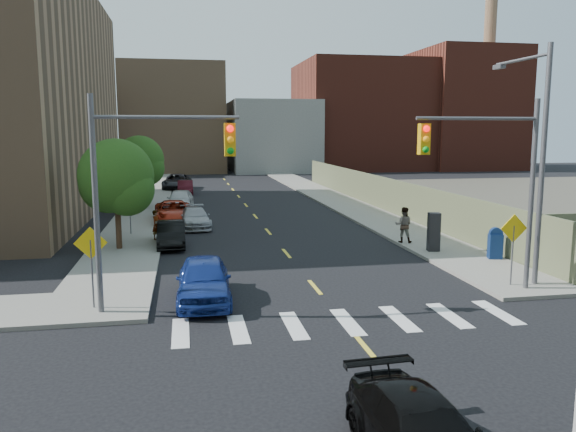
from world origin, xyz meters
name	(u,v)px	position (x,y,z in m)	size (l,w,h in m)	color
ground	(391,378)	(0.00, 0.00, 0.00)	(160.00, 160.00, 0.00)	black
sidewalk_nw	(152,193)	(-7.75, 41.50, 0.07)	(3.50, 73.00, 0.15)	gray
sidewalk_ne	(314,190)	(7.75, 41.50, 0.07)	(3.50, 73.00, 0.15)	gray
fence_north	(378,192)	(9.60, 28.00, 1.25)	(0.12, 44.00, 2.50)	#666B4A
gravel_lot	(576,200)	(28.00, 30.00, 0.03)	(36.00, 42.00, 0.06)	#595447
bg_bldg_west	(55,129)	(-22.00, 70.00, 6.00)	(14.00, 18.00, 12.00)	#592319
bg_bldg_midwest	(174,119)	(-6.00, 72.00, 7.50)	(14.00, 16.00, 15.00)	#8C6B4C
bg_bldg_center	(272,136)	(8.00, 70.00, 5.00)	(12.00, 16.00, 10.00)	gray
bg_bldg_east	(359,116)	(22.00, 72.00, 8.00)	(18.00, 18.00, 16.00)	#592319
bg_bldg_fareast	(462,110)	(38.00, 70.00, 9.00)	(14.00, 16.00, 18.00)	#592319
smokestack	(488,77)	(42.00, 70.00, 14.00)	(1.80, 1.80, 28.00)	#8C6B4C
signal_nw	(145,174)	(-5.98, 6.00, 4.53)	(4.59, 0.30, 7.00)	#59595E
signal_ne	(494,170)	(5.98, 6.00, 4.53)	(4.59, 0.30, 7.00)	#59595E
streetlight_ne	(537,149)	(8.20, 6.90, 5.22)	(0.25, 3.70, 9.00)	#59595E
warn_sign_nw	(91,252)	(-7.80, 6.50, 1.99)	(1.06, 0.06, 2.83)	#59595E
warn_sign_ne	(513,236)	(7.20, 6.50, 1.99)	(1.06, 0.06, 2.83)	#59595E
warn_sign_midwest	(130,201)	(-7.80, 20.00, 1.99)	(1.06, 0.06, 2.83)	#59595E
tree_west_near	(116,181)	(-8.00, 16.05, 3.48)	(3.66, 3.64, 5.52)	#332114
tree_west_far	(140,163)	(-8.00, 31.05, 3.48)	(3.66, 3.64, 5.52)	#332114
parked_car_blue	(204,280)	(-4.20, 7.00, 0.77)	(1.82, 4.53, 1.54)	navy
parked_car_black	(171,234)	(-5.50, 16.67, 0.65)	(1.38, 3.95, 1.30)	black
parked_car_red	(174,212)	(-5.50, 24.32, 0.71)	(2.34, 5.08, 1.41)	#A42510
parked_car_silver	(195,218)	(-4.20, 22.14, 0.62)	(1.74, 4.27, 1.24)	#9B9DA2
parked_car_white	(180,200)	(-5.12, 30.31, 0.76)	(1.80, 4.47, 1.52)	silver
parked_car_maroon	(185,188)	(-4.70, 40.40, 0.65)	(1.38, 3.95, 1.30)	#380B12
parked_car_grey	(177,182)	(-5.50, 45.06, 0.78)	(2.59, 5.61, 1.56)	black
mailbox	(495,243)	(8.96, 10.60, 0.84)	(0.67, 0.57, 1.43)	navy
payphone	(434,232)	(6.93, 12.63, 1.07)	(0.55, 0.45, 1.85)	black
pedestrian_west	(156,225)	(-6.30, 18.04, 0.93)	(0.57, 0.37, 1.56)	gray
pedestrian_east	(404,225)	(6.30, 14.84, 1.07)	(0.89, 0.70, 1.84)	gray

